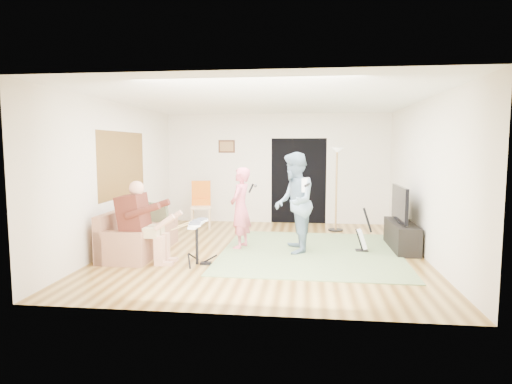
# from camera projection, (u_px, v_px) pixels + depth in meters

# --- Properties ---
(floor) EXTENTS (6.00, 6.00, 0.00)m
(floor) POSITION_uv_depth(u_px,v_px,m) (265.00, 251.00, 7.78)
(floor) COLOR brown
(floor) RESTS_ON ground
(walls) EXTENTS (5.50, 6.00, 2.70)m
(walls) POSITION_uv_depth(u_px,v_px,m) (265.00, 177.00, 7.64)
(walls) COLOR silver
(walls) RESTS_ON floor
(ceiling) EXTENTS (6.00, 6.00, 0.00)m
(ceiling) POSITION_uv_depth(u_px,v_px,m) (265.00, 100.00, 7.50)
(ceiling) COLOR white
(ceiling) RESTS_ON walls
(window_blinds) EXTENTS (0.00, 2.05, 2.05)m
(window_blinds) POSITION_uv_depth(u_px,v_px,m) (123.00, 165.00, 8.13)
(window_blinds) COLOR brown
(window_blinds) RESTS_ON walls
(doorway) EXTENTS (2.10, 0.00, 2.10)m
(doorway) POSITION_uv_depth(u_px,v_px,m) (299.00, 181.00, 10.56)
(doorway) COLOR black
(doorway) RESTS_ON walls
(picture_frame) EXTENTS (0.42, 0.03, 0.32)m
(picture_frame) POSITION_uv_depth(u_px,v_px,m) (227.00, 146.00, 10.68)
(picture_frame) COLOR #3F2314
(picture_frame) RESTS_ON walls
(area_rug) EXTENTS (3.20, 3.43, 0.02)m
(area_rug) POSITION_uv_depth(u_px,v_px,m) (310.00, 252.00, 7.68)
(area_rug) COLOR #637A4A
(area_rug) RESTS_ON floor
(sofa) EXTENTS (0.80, 1.94, 0.78)m
(sofa) POSITION_uv_depth(u_px,v_px,m) (136.00, 238.00, 7.67)
(sofa) COLOR #99684C
(sofa) RESTS_ON floor
(drummer) EXTENTS (0.87, 0.49, 1.34)m
(drummer) POSITION_uv_depth(u_px,v_px,m) (144.00, 231.00, 6.95)
(drummer) COLOR #502016
(drummer) RESTS_ON sofa
(drum_kit) EXTENTS (0.39, 0.70, 0.72)m
(drum_kit) POSITION_uv_depth(u_px,v_px,m) (197.00, 245.00, 6.87)
(drum_kit) COLOR black
(drum_kit) RESTS_ON floor
(singer) EXTENTS (0.47, 0.62, 1.51)m
(singer) POSITION_uv_depth(u_px,v_px,m) (241.00, 208.00, 7.94)
(singer) COLOR #D85E70
(singer) RESTS_ON floor
(microphone) EXTENTS (0.06, 0.06, 0.24)m
(microphone) POSITION_uv_depth(u_px,v_px,m) (251.00, 188.00, 7.87)
(microphone) COLOR black
(microphone) RESTS_ON singer
(guitarist) EXTENTS (0.75, 0.93, 1.80)m
(guitarist) POSITION_uv_depth(u_px,v_px,m) (294.00, 203.00, 7.60)
(guitarist) COLOR #6E8BA2
(guitarist) RESTS_ON floor
(guitar_held) EXTENTS (0.20, 0.61, 0.26)m
(guitar_held) POSITION_uv_depth(u_px,v_px,m) (306.00, 185.00, 7.54)
(guitar_held) COLOR silver
(guitar_held) RESTS_ON guitarist
(guitar_spare) EXTENTS (0.29, 0.26, 0.80)m
(guitar_spare) POSITION_uv_depth(u_px,v_px,m) (362.00, 239.00, 7.72)
(guitar_spare) COLOR black
(guitar_spare) RESTS_ON floor
(torchiere_lamp) EXTENTS (0.34, 0.34, 1.88)m
(torchiere_lamp) POSITION_uv_depth(u_px,v_px,m) (337.00, 174.00, 9.55)
(torchiere_lamp) COLOR black
(torchiere_lamp) RESTS_ON floor
(dining_chair) EXTENTS (0.55, 0.57, 1.09)m
(dining_chair) POSITION_uv_depth(u_px,v_px,m) (202.00, 211.00, 9.97)
(dining_chair) COLOR beige
(dining_chair) RESTS_ON floor
(tv_cabinet) EXTENTS (0.40, 1.40, 0.50)m
(tv_cabinet) POSITION_uv_depth(u_px,v_px,m) (401.00, 236.00, 7.91)
(tv_cabinet) COLOR black
(tv_cabinet) RESTS_ON floor
(television) EXTENTS (0.06, 1.14, 0.64)m
(television) POSITION_uv_depth(u_px,v_px,m) (400.00, 204.00, 7.85)
(television) COLOR black
(television) RESTS_ON tv_cabinet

